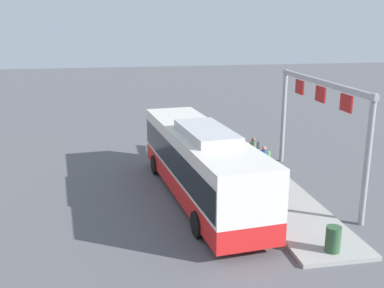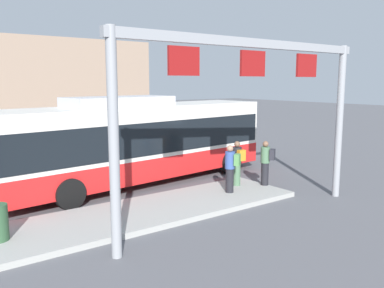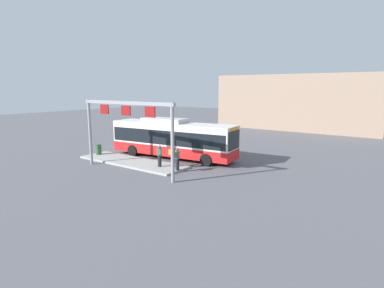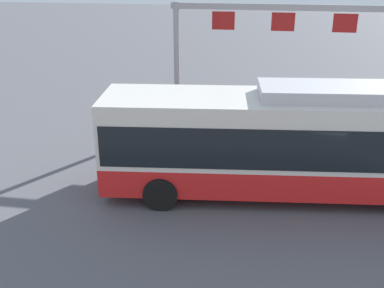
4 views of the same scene
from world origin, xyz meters
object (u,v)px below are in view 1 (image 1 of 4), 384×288
(person_boarding, at_px, (253,152))
(person_waiting_near, at_px, (264,161))
(person_waiting_mid, at_px, (248,157))
(bus_main, at_px, (200,160))
(trash_bin, at_px, (333,239))

(person_boarding, distance_m, person_waiting_near, 1.74)
(person_waiting_near, bearing_deg, person_waiting_mid, -89.16)
(bus_main, height_order, person_boarding, bus_main)
(bus_main, distance_m, trash_bin, 6.88)
(person_boarding, bearing_deg, trash_bin, 56.42)
(person_waiting_mid, height_order, trash_bin, person_waiting_mid)
(person_boarding, height_order, trash_bin, person_boarding)
(person_boarding, relative_size, person_waiting_mid, 1.00)
(person_waiting_mid, bearing_deg, person_boarding, -117.34)
(trash_bin, bearing_deg, bus_main, 30.24)
(person_waiting_mid, bearing_deg, bus_main, 45.52)
(person_boarding, xyz_separation_m, trash_bin, (-9.23, 0.16, -0.44))
(bus_main, xyz_separation_m, person_waiting_mid, (2.48, -2.99, -0.76))
(person_waiting_near, bearing_deg, person_boarding, -123.81)
(person_boarding, distance_m, trash_bin, 9.24)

